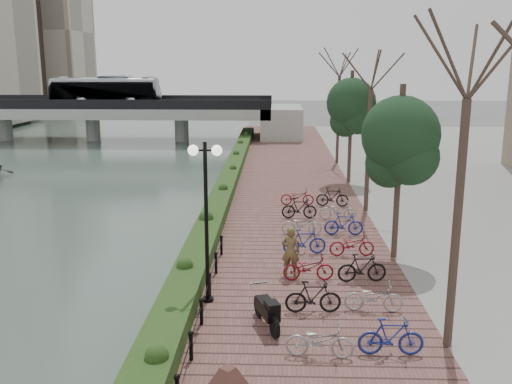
{
  "coord_description": "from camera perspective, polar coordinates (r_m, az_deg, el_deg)",
  "views": [
    {
      "loc": [
        3.46,
        -11.85,
        7.73
      ],
      "look_at": [
        2.58,
        13.38,
        2.0
      ],
      "focal_mm": 40.0,
      "sensor_mm": 36.0,
      "label": 1
    }
  ],
  "objects": [
    {
      "name": "street_trees",
      "position": [
        25.28,
        12.34,
        3.28
      ],
      "size": [
        3.2,
        37.12,
        6.8
      ],
      "color": "#3A2C22",
      "rests_on": "promenade"
    },
    {
      "name": "river_water",
      "position": [
        41.93,
        -24.17,
        1.05
      ],
      "size": [
        30.0,
        130.0,
        0.02
      ],
      "primitive_type": "cube",
      "color": "#4C6057",
      "rests_on": "ground"
    },
    {
      "name": "promenade",
      "position": [
        30.29,
        2.96,
        -1.52
      ],
      "size": [
        8.0,
        75.0,
        0.5
      ],
      "primitive_type": "cube",
      "color": "brown",
      "rests_on": "ground"
    },
    {
      "name": "bicycle_parking",
      "position": [
        22.1,
        7.2,
        -5.12
      ],
      "size": [
        2.4,
        17.32,
        1.0
      ],
      "color": "#9D9CA1",
      "rests_on": "promenade"
    },
    {
      "name": "lamppost",
      "position": [
        17.02,
        -5.05,
        0.35
      ],
      "size": [
        1.02,
        0.32,
        4.98
      ],
      "color": "black",
      "rests_on": "promenade"
    },
    {
      "name": "motorcycle",
      "position": [
        16.22,
        1.05,
        -11.59
      ],
      "size": [
        1.07,
        1.78,
        1.07
      ],
      "primitive_type": null,
      "rotation": [
        0.0,
        0.0,
        0.34
      ],
      "color": "black",
      "rests_on": "promenade"
    },
    {
      "name": "chain_fence",
      "position": [
        15.6,
        -5.97,
        -13.45
      ],
      "size": [
        0.1,
        14.1,
        0.7
      ],
      "color": "black",
      "rests_on": "promenade"
    },
    {
      "name": "bridge",
      "position": [
        59.84,
        -15.82,
        8.13
      ],
      "size": [
        36.0,
        10.77,
        6.5
      ],
      "color": "#969591",
      "rests_on": "ground"
    },
    {
      "name": "hedge",
      "position": [
        32.72,
        -3.06,
        0.54
      ],
      "size": [
        1.1,
        56.0,
        0.6
      ],
      "primitive_type": "cube",
      "color": "#1F3B15",
      "rests_on": "promenade"
    },
    {
      "name": "pedestrian",
      "position": [
        19.81,
        3.47,
        -5.94
      ],
      "size": [
        0.72,
        0.55,
        1.75
      ],
      "primitive_type": "imported",
      "rotation": [
        0.0,
        0.0,
        2.91
      ],
      "color": "brown",
      "rests_on": "promenade"
    }
  ]
}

